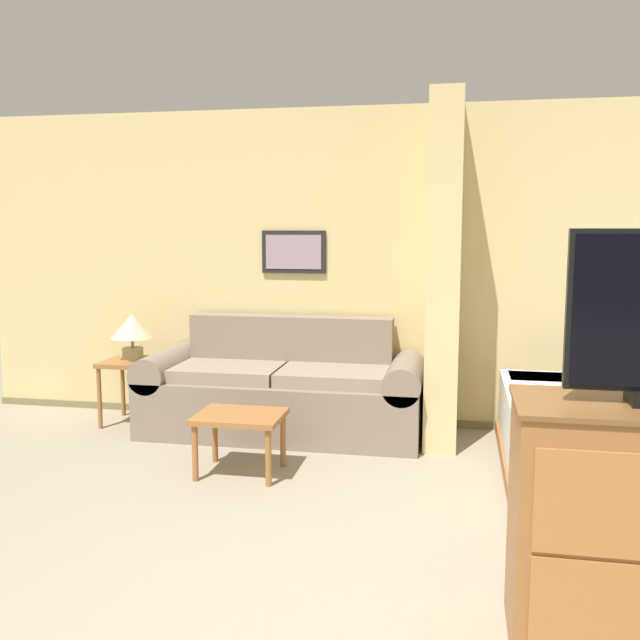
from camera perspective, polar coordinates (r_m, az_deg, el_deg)
wall_back at (r=5.91m, az=5.68°, el=4.10°), size 7.20×0.16×2.60m
wall_partition_pillar at (r=5.44m, az=9.90°, el=3.79°), size 0.24×0.76×2.60m
couch at (r=5.71m, az=-2.99°, el=-5.74°), size 2.22×0.84×0.91m
coffee_table at (r=4.81m, az=-6.42°, el=-8.15°), size 0.57×0.46×0.41m
side_table at (r=6.15m, az=-14.70°, el=-3.88°), size 0.47×0.47×0.54m
table_lamp at (r=6.09m, az=-14.81°, el=-0.72°), size 0.35×0.35×0.38m
backpack at (r=4.81m, az=23.52°, el=-4.32°), size 0.30×0.20×0.38m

